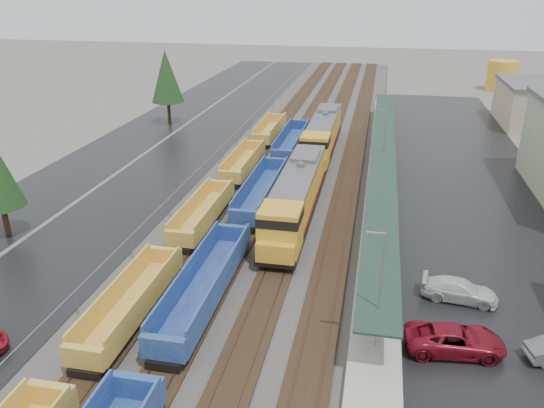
{
  "coord_description": "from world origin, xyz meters",
  "views": [
    {
      "loc": [
        8.64,
        -5.94,
        20.25
      ],
      "look_at": [
        -0.0,
        36.59,
        2.0
      ],
      "focal_mm": 35.0,
      "sensor_mm": 36.0,
      "label": 1
    }
  ],
  "objects": [
    {
      "name": "ballast_strip",
      "position": [
        0.0,
        60.0,
        0.04
      ],
      "size": [
        20.0,
        160.0,
        0.08
      ],
      "primitive_type": "cube",
      "color": "#302D2B",
      "rests_on": "ground"
    },
    {
      "name": "trackbed",
      "position": [
        -0.0,
        60.0,
        0.16
      ],
      "size": [
        14.6,
        160.0,
        0.22
      ],
      "color": "black",
      "rests_on": "ground"
    },
    {
      "name": "west_parking_lot",
      "position": [
        -15.0,
        60.0,
        0.01
      ],
      "size": [
        10.0,
        160.0,
        0.02
      ],
      "primitive_type": "cube",
      "color": "black",
      "rests_on": "ground"
    },
    {
      "name": "west_road",
      "position": [
        -25.0,
        60.0,
        0.01
      ],
      "size": [
        9.0,
        160.0,
        0.02
      ],
      "primitive_type": "cube",
      "color": "black",
      "rests_on": "ground"
    },
    {
      "name": "east_commuter_lot",
      "position": [
        19.0,
        50.0,
        0.01
      ],
      "size": [
        16.0,
        100.0,
        0.02
      ],
      "primitive_type": "cube",
      "color": "black",
      "rests_on": "ground"
    },
    {
      "name": "station_platform",
      "position": [
        9.5,
        50.01,
        0.73
      ],
      "size": [
        3.0,
        80.0,
        8.0
      ],
      "color": "#9E9B93",
      "rests_on": "ground"
    },
    {
      "name": "chainlink_fence",
      "position": [
        -9.5,
        58.44,
        1.61
      ],
      "size": [
        0.08,
        160.04,
        2.02
      ],
      "color": "gray",
      "rests_on": "ground"
    },
    {
      "name": "distant_hills",
      "position": [
        44.79,
        210.68,
        0.0
      ],
      "size": [
        301.0,
        140.0,
        25.2
      ],
      "color": "#50634D",
      "rests_on": "ground"
    },
    {
      "name": "tree_west_far",
      "position": [
        -23.0,
        70.0,
        7.12
      ],
      "size": [
        4.84,
        4.84,
        11.0
      ],
      "color": "#332316",
      "rests_on": "ground"
    },
    {
      "name": "locomotive_lead",
      "position": [
        2.0,
        37.31,
        2.5
      ],
      "size": [
        3.16,
        20.8,
        4.71
      ],
      "color": "black",
      "rests_on": "ground"
    },
    {
      "name": "locomotive_trail",
      "position": [
        2.0,
        58.31,
        2.5
      ],
      "size": [
        3.16,
        20.8,
        4.71
      ],
      "color": "black",
      "rests_on": "ground"
    },
    {
      "name": "well_string_yellow",
      "position": [
        -6.0,
        27.95,
        1.11
      ],
      "size": [
        2.49,
        85.6,
        2.2
      ],
      "color": "gold",
      "rests_on": "ground"
    },
    {
      "name": "well_string_blue",
      "position": [
        -2.0,
        23.6,
        1.19
      ],
      "size": [
        2.69,
        86.95,
        2.39
      ],
      "color": "navy",
      "rests_on": "ground"
    },
    {
      "name": "storage_tank",
      "position": [
        32.29,
        108.58,
        2.91
      ],
      "size": [
        5.83,
        5.83,
        5.83
      ],
      "primitive_type": "cylinder",
      "color": "gold",
      "rests_on": "ground"
    },
    {
      "name": "parked_car_east_b",
      "position": [
        14.09,
        21.31,
        0.8
      ],
      "size": [
        3.26,
        6.04,
        1.61
      ],
      "primitive_type": "imported",
      "rotation": [
        0.0,
        0.0,
        1.68
      ],
      "color": "maroon",
      "rests_on": "ground"
    },
    {
      "name": "parked_car_east_c",
      "position": [
        15.04,
        27.13,
        0.73
      ],
      "size": [
        2.65,
        5.27,
        1.47
      ],
      "primitive_type": "imported",
      "rotation": [
        0.0,
        0.0,
        1.45
      ],
      "color": "silver",
      "rests_on": "ground"
    }
  ]
}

